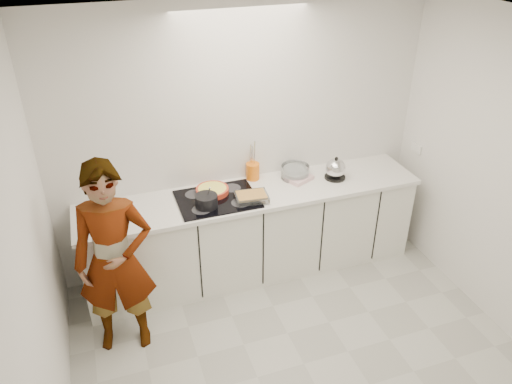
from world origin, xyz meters
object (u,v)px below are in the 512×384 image
object	(u,v)px
saucepan	(206,201)
mixing_bowl	(295,172)
tart_dish	(212,190)
hob	(217,199)
kettle	(335,169)
utensil_crock	(253,171)
baking_dish	(251,197)
cook	(115,261)

from	to	relation	value
saucepan	mixing_bowl	xyz separation A→B (m)	(0.96, 0.26, -0.01)
tart_dish	mixing_bowl	size ratio (longest dim) A/B	1.18
hob	kettle	size ratio (longest dim) A/B	2.92
mixing_bowl	utensil_crock	size ratio (longest dim) A/B	2.04
baking_dish	cook	xyz separation A→B (m)	(-1.25, -0.40, -0.11)
baking_dish	mixing_bowl	distance (m)	0.61
utensil_crock	baking_dish	bearing A→B (deg)	-110.38
utensil_crock	kettle	bearing A→B (deg)	-18.25
tart_dish	cook	bearing A→B (deg)	-146.24
hob	saucepan	xyz separation A→B (m)	(-0.12, -0.10, 0.06)
tart_dish	cook	distance (m)	1.15
baking_dish	kettle	bearing A→B (deg)	8.95
tart_dish	saucepan	size ratio (longest dim) A/B	1.62
mixing_bowl	kettle	size ratio (longest dim) A/B	1.35
hob	mixing_bowl	distance (m)	0.85
kettle	utensil_crock	size ratio (longest dim) A/B	1.51
saucepan	kettle	bearing A→B (deg)	5.36
hob	cook	distance (m)	1.10
hob	baking_dish	xyz separation A→B (m)	(0.29, -0.12, 0.04)
utensil_crock	mixing_bowl	bearing A→B (deg)	-16.05
tart_dish	saucepan	world-z (taller)	saucepan
saucepan	utensil_crock	size ratio (longest dim) A/B	1.49
utensil_crock	tart_dish	bearing A→B (deg)	-160.32
hob	kettle	distance (m)	1.20
kettle	cook	size ratio (longest dim) A/B	0.15
mixing_bowl	saucepan	bearing A→B (deg)	-164.73
baking_dish	mixing_bowl	world-z (taller)	mixing_bowl
hob	utensil_crock	distance (m)	0.52
baking_dish	utensil_crock	world-z (taller)	utensil_crock
hob	utensil_crock	bearing A→B (deg)	32.33
baking_dish	mixing_bowl	bearing A→B (deg)	27.23
tart_dish	utensil_crock	world-z (taller)	utensil_crock
hob	cook	bearing A→B (deg)	-151.62
hob	mixing_bowl	world-z (taller)	mixing_bowl
baking_dish	cook	size ratio (longest dim) A/B	0.18
mixing_bowl	utensil_crock	distance (m)	0.41
kettle	cook	distance (m)	2.24
saucepan	mixing_bowl	bearing A→B (deg)	15.27
kettle	tart_dish	bearing A→B (deg)	175.69
cook	utensil_crock	bearing A→B (deg)	39.14
tart_dish	kettle	size ratio (longest dim) A/B	1.60
tart_dish	utensil_crock	bearing A→B (deg)	19.68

